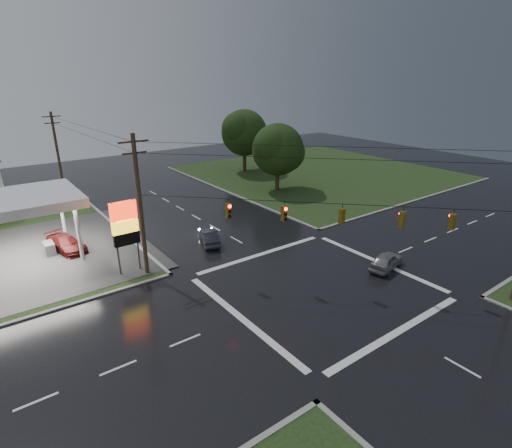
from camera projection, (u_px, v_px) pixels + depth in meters
ground at (318, 286)px, 29.85m from camera, size 120.00×120.00×0.00m
grass_ne at (319, 173)px, 63.85m from camera, size 36.00×36.00×0.08m
pylon_sign at (125, 225)px, 30.51m from camera, size 2.00×0.35×6.00m
utility_pole_nw at (140, 205)px, 29.71m from camera, size 2.20×0.32×11.00m
utility_pole_n at (58, 152)px, 51.27m from camera, size 2.20×0.32×10.50m
traffic_signals at (323, 203)px, 27.56m from camera, size 26.87×26.87×1.47m
tree_ne_near at (279, 150)px, 52.31m from camera, size 7.99×6.80×8.98m
tree_ne_far at (245, 133)px, 62.80m from camera, size 8.46×7.20×9.80m
car_north at (209, 237)px, 37.09m from camera, size 2.68×4.24×1.32m
car_crossing at (386, 261)px, 32.35m from camera, size 4.20×2.51×1.34m
car_pump at (66, 244)px, 35.51m from camera, size 3.12×5.17×1.40m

